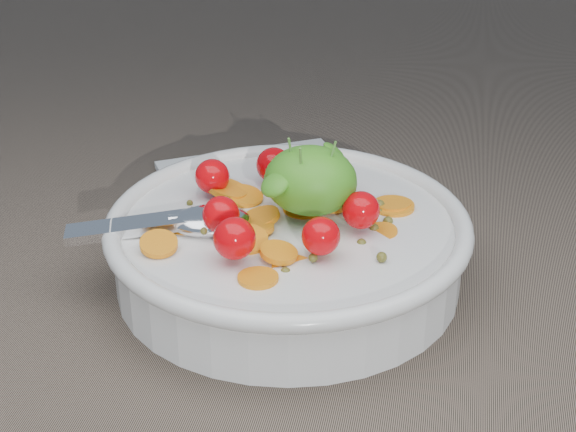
# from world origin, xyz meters

# --- Properties ---
(ground) EXTENTS (6.00, 6.00, 0.00)m
(ground) POSITION_xyz_m (0.00, 0.00, 0.00)
(ground) COLOR #6D5D4E
(ground) RESTS_ON ground
(bowl) EXTENTS (0.27, 0.25, 0.11)m
(bowl) POSITION_xyz_m (0.03, 0.03, 0.03)
(bowl) COLOR silver
(bowl) RESTS_ON ground
(napkin) EXTENTS (0.21, 0.20, 0.01)m
(napkin) POSITION_xyz_m (-0.02, 0.17, 0.00)
(napkin) COLOR white
(napkin) RESTS_ON ground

